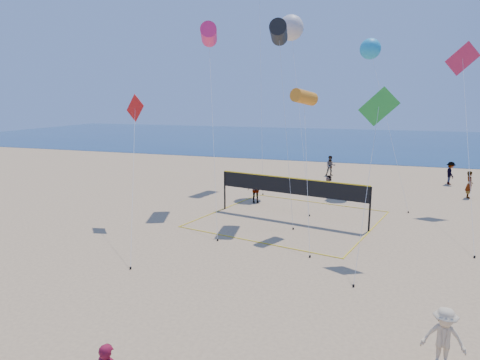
% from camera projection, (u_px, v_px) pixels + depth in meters
% --- Properties ---
extents(ocean, '(140.00, 50.00, 0.03)m').
position_uv_depth(ocean, '(362.00, 141.00, 68.33)').
color(ocean, navy).
rests_on(ocean, ground).
extents(bystander_b, '(1.12, 0.70, 1.67)m').
position_uv_depth(bystander_b, '(444.00, 339.00, 10.84)').
color(bystander_b, beige).
rests_on(bystander_b, ground).
extents(far_person_0, '(1.08, 0.76, 1.71)m').
position_uv_depth(far_person_0, '(255.00, 190.00, 28.11)').
color(far_person_0, gray).
rests_on(far_person_0, ground).
extents(far_person_1, '(1.16, 1.38, 1.49)m').
position_uv_depth(far_person_1, '(328.00, 186.00, 30.00)').
color(far_person_1, gray).
rests_on(far_person_1, ground).
extents(far_person_2, '(0.47, 0.70, 1.88)m').
position_uv_depth(far_person_2, '(469.00, 185.00, 29.41)').
color(far_person_2, gray).
rests_on(far_person_2, ground).
extents(far_person_3, '(0.97, 0.82, 1.77)m').
position_uv_depth(far_person_3, '(331.00, 166.00, 37.85)').
color(far_person_3, gray).
rests_on(far_person_3, ground).
extents(far_person_4, '(0.83, 1.27, 1.83)m').
position_uv_depth(far_person_4, '(450.00, 173.00, 33.98)').
color(far_person_4, gray).
rests_on(far_person_4, ground).
extents(volleyball_net, '(10.81, 10.70, 2.43)m').
position_uv_depth(volleyball_net, '(291.00, 191.00, 24.12)').
color(volleyball_net, black).
rests_on(volleyball_net, ground).
extents(kite_0, '(4.12, 8.28, 11.28)m').
position_uv_depth(kite_0, '(209.00, 35.00, 26.19)').
color(kite_0, '#F8256D').
rests_on(kite_0, ground).
extents(kite_1, '(2.27, 3.75, 10.95)m').
position_uv_depth(kite_1, '(279.00, 33.00, 23.39)').
color(kite_1, black).
rests_on(kite_1, ground).
extents(kite_2, '(1.86, 5.01, 7.31)m').
position_uv_depth(kite_2, '(304.00, 97.00, 21.45)').
color(kite_2, orange).
rests_on(kite_2, ground).
extents(kite_3, '(4.19, 6.67, 7.03)m').
position_uv_depth(kite_3, '(135.00, 116.00, 22.74)').
color(kite_3, red).
rests_on(kite_3, ground).
extents(kite_4, '(1.71, 4.16, 7.31)m').
position_uv_depth(kite_4, '(378.00, 114.00, 17.93)').
color(kite_4, green).
rests_on(kite_4, ground).
extents(kite_5, '(2.00, 9.73, 10.14)m').
position_uv_depth(kite_5, '(463.00, 65.00, 25.23)').
color(kite_5, '#CD2549').
rests_on(kite_5, ground).
extents(kite_6, '(3.96, 8.08, 12.56)m').
position_uv_depth(kite_6, '(291.00, 28.00, 30.14)').
color(kite_6, beige).
rests_on(kite_6, ground).
extents(kite_7, '(3.74, 6.53, 10.93)m').
position_uv_depth(kite_7, '(370.00, 49.00, 30.07)').
color(kite_7, '#229ED1').
rests_on(kite_7, ground).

